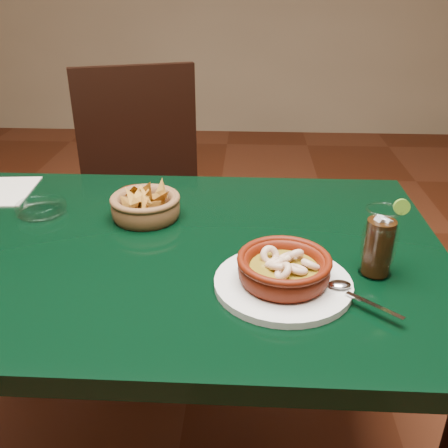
{
  "coord_description": "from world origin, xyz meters",
  "views": [
    {
      "loc": [
        0.19,
        -0.92,
        1.26
      ],
      "look_at": [
        0.14,
        -0.02,
        0.81
      ],
      "focal_mm": 40.0,
      "sensor_mm": 36.0,
      "label": 1
    }
  ],
  "objects_px": {
    "dining_table": "(161,283)",
    "cola_drink": "(379,243)",
    "chip_basket": "(146,206)",
    "shrimp_plate": "(284,272)",
    "dining_chair": "(147,198)"
  },
  "relations": [
    {
      "from": "dining_table",
      "to": "chip_basket",
      "type": "bearing_deg",
      "value": 112.06
    },
    {
      "from": "dining_chair",
      "to": "chip_basket",
      "type": "distance_m",
      "value": 0.64
    },
    {
      "from": "dining_table",
      "to": "cola_drink",
      "type": "height_order",
      "value": "cola_drink"
    },
    {
      "from": "dining_table",
      "to": "shrimp_plate",
      "type": "distance_m",
      "value": 0.32
    },
    {
      "from": "shrimp_plate",
      "to": "chip_basket",
      "type": "height_order",
      "value": "chip_basket"
    },
    {
      "from": "dining_chair",
      "to": "cola_drink",
      "type": "bearing_deg",
      "value": -52.84
    },
    {
      "from": "cola_drink",
      "to": "shrimp_plate",
      "type": "bearing_deg",
      "value": -162.47
    },
    {
      "from": "shrimp_plate",
      "to": "cola_drink",
      "type": "distance_m",
      "value": 0.19
    },
    {
      "from": "chip_basket",
      "to": "dining_chair",
      "type": "bearing_deg",
      "value": 102.25
    },
    {
      "from": "shrimp_plate",
      "to": "chip_basket",
      "type": "distance_m",
      "value": 0.41
    },
    {
      "from": "chip_basket",
      "to": "cola_drink",
      "type": "height_order",
      "value": "cola_drink"
    },
    {
      "from": "dining_table",
      "to": "dining_chair",
      "type": "xyz_separation_m",
      "value": [
        -0.18,
        0.71,
        -0.11
      ]
    },
    {
      "from": "dining_table",
      "to": "cola_drink",
      "type": "relative_size",
      "value": 7.77
    },
    {
      "from": "chip_basket",
      "to": "cola_drink",
      "type": "bearing_deg",
      "value": -24.43
    },
    {
      "from": "dining_table",
      "to": "cola_drink",
      "type": "xyz_separation_m",
      "value": [
        0.43,
        -0.09,
        0.17
      ]
    }
  ]
}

